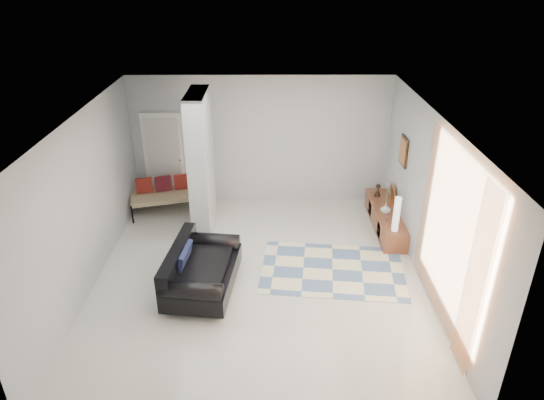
{
  "coord_description": "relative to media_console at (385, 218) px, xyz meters",
  "views": [
    {
      "loc": [
        0.2,
        -6.86,
        4.89
      ],
      "look_at": [
        0.23,
        0.6,
        1.17
      ],
      "focal_mm": 32.0,
      "sensor_mm": 36.0,
      "label": 1
    }
  ],
  "objects": [
    {
      "name": "wall_right",
      "position": [
        0.23,
        -1.7,
        1.2
      ],
      "size": [
        0.0,
        6.0,
        6.0
      ],
      "primitive_type": "plane",
      "rotation": [
        1.57,
        0.0,
        -1.57
      ],
      "color": "#B9BBBD",
      "rests_on": "ground"
    },
    {
      "name": "daybed",
      "position": [
        -4.45,
        0.77,
        0.21
      ],
      "size": [
        1.84,
        1.13,
        0.77
      ],
      "rotation": [
        0.0,
        0.0,
        0.25
      ],
      "color": "black",
      "rests_on": "floor"
    },
    {
      "name": "partition_column",
      "position": [
        -3.62,
        -0.1,
        1.2
      ],
      "size": [
        0.35,
        1.2,
        2.8
      ],
      "primitive_type": "cube",
      "color": "#A4A9AB",
      "rests_on": "floor"
    },
    {
      "name": "vase",
      "position": [
        -0.05,
        -0.14,
        0.3
      ],
      "size": [
        0.2,
        0.2,
        0.21
      ],
      "primitive_type": "imported",
      "rotation": [
        0.0,
        0.0,
        0.02
      ],
      "color": "silver",
      "rests_on": "media_console"
    },
    {
      "name": "ceiling",
      "position": [
        -2.52,
        -1.7,
        2.6
      ],
      "size": [
        6.0,
        6.0,
        0.0
      ],
      "primitive_type": "plane",
      "rotation": [
        3.14,
        0.0,
        0.0
      ],
      "color": "white",
      "rests_on": "wall_back"
    },
    {
      "name": "curtain",
      "position": [
        0.15,
        -2.85,
        1.25
      ],
      "size": [
        0.0,
        2.55,
        2.55
      ],
      "primitive_type": "plane",
      "rotation": [
        1.57,
        0.0,
        1.57
      ],
      "color": "orange",
      "rests_on": "wall_right"
    },
    {
      "name": "wall_art",
      "position": [
        0.2,
        -0.0,
        1.45
      ],
      "size": [
        0.04,
        0.45,
        0.55
      ],
      "primitive_type": "cube",
      "color": "#38220F",
      "rests_on": "wall_right"
    },
    {
      "name": "wall_back",
      "position": [
        -2.52,
        1.3,
        1.2
      ],
      "size": [
        6.0,
        0.0,
        6.0
      ],
      "primitive_type": "plane",
      "rotation": [
        1.57,
        0.0,
        0.0
      ],
      "color": "#B9BBBD",
      "rests_on": "ground"
    },
    {
      "name": "bronze_figurine",
      "position": [
        -0.05,
        0.64,
        0.33
      ],
      "size": [
        0.15,
        0.15,
        0.27
      ],
      "primitive_type": null,
      "rotation": [
        0.0,
        0.0,
        0.12
      ],
      "color": "black",
      "rests_on": "media_console"
    },
    {
      "name": "area_rug",
      "position": [
        -1.23,
        -1.5,
        -0.2
      ],
      "size": [
        2.64,
        1.9,
        0.01
      ],
      "primitive_type": "cube",
      "rotation": [
        0.0,
        0.0,
        -0.11
      ],
      "color": "#F1EAB8",
      "rests_on": "floor"
    },
    {
      "name": "hallway_door",
      "position": [
        -4.62,
        1.26,
        0.82
      ],
      "size": [
        0.85,
        0.06,
        2.04
      ],
      "primitive_type": "cube",
      "color": "white",
      "rests_on": "floor"
    },
    {
      "name": "wall_left",
      "position": [
        -5.27,
        -1.7,
        1.2
      ],
      "size": [
        0.0,
        6.0,
        6.0
      ],
      "primitive_type": "plane",
      "rotation": [
        1.57,
        0.0,
        1.57
      ],
      "color": "#B9BBBD",
      "rests_on": "ground"
    },
    {
      "name": "wall_front",
      "position": [
        -2.52,
        -4.7,
        1.2
      ],
      "size": [
        6.0,
        0.0,
        6.0
      ],
      "primitive_type": "plane",
      "rotation": [
        -1.57,
        0.0,
        0.0
      ],
      "color": "#B9BBBD",
      "rests_on": "ground"
    },
    {
      "name": "loveseat",
      "position": [
        -3.49,
        -2.01,
        0.15
      ],
      "size": [
        1.19,
        1.81,
        0.76
      ],
      "rotation": [
        0.0,
        0.0,
        -0.11
      ],
      "color": "silver",
      "rests_on": "floor"
    },
    {
      "name": "media_console",
      "position": [
        0.0,
        0.0,
        0.0
      ],
      "size": [
        0.45,
        2.03,
        0.8
      ],
      "color": "brown",
      "rests_on": "floor"
    },
    {
      "name": "floor",
      "position": [
        -2.52,
        -1.7,
        -0.2
      ],
      "size": [
        6.0,
        6.0,
        0.0
      ],
      "primitive_type": "plane",
      "color": "beige",
      "rests_on": "ground"
    },
    {
      "name": "cylinder_lamp",
      "position": [
        -0.02,
        -0.81,
        0.53
      ],
      "size": [
        0.12,
        0.12,
        0.67
      ],
      "primitive_type": "cylinder",
      "color": "silver",
      "rests_on": "media_console"
    }
  ]
}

